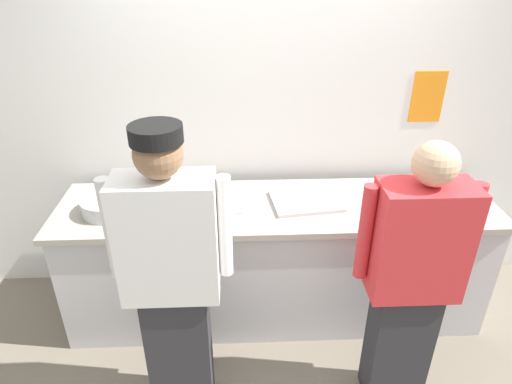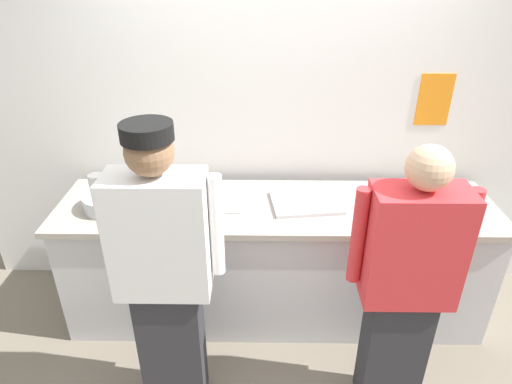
{
  "view_description": "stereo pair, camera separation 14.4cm",
  "coord_description": "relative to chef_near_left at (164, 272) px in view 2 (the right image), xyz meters",
  "views": [
    {
      "loc": [
        -0.25,
        -2.13,
        2.35
      ],
      "look_at": [
        -0.14,
        0.42,
        0.97
      ],
      "focal_mm": 31.21,
      "sensor_mm": 36.0,
      "label": 1
    },
    {
      "loc": [
        -0.1,
        -2.13,
        2.35
      ],
      "look_at": [
        -0.14,
        0.42,
        0.97
      ],
      "focal_mm": 31.21,
      "sensor_mm": 36.0,
      "label": 2
    }
  ],
  "objects": [
    {
      "name": "ground_plane",
      "position": [
        0.59,
        0.35,
        -0.92
      ],
      "size": [
        9.0,
        9.0,
        0.0
      ],
      "primitive_type": "plane",
      "color": "slate"
    },
    {
      "name": "wall_back",
      "position": [
        0.59,
        1.21,
        0.55
      ],
      "size": [
        4.48,
        0.11,
        2.93
      ],
      "color": "white",
      "rests_on": "ground"
    },
    {
      "name": "prep_counter",
      "position": [
        0.59,
        0.72,
        -0.47
      ],
      "size": [
        2.86,
        0.71,
        0.9
      ],
      "color": "silver",
      "rests_on": "ground"
    },
    {
      "name": "chef_near_left",
      "position": [
        0.0,
        0.0,
        0.0
      ],
      "size": [
        0.62,
        0.24,
        1.71
      ],
      "color": "#2D2D33",
      "rests_on": "ground"
    },
    {
      "name": "chef_center",
      "position": [
        1.23,
        -0.0,
        -0.06
      ],
      "size": [
        0.6,
        0.24,
        1.62
      ],
      "color": "#2D2D33",
      "rests_on": "ground"
    },
    {
      "name": "plate_stack_front",
      "position": [
        1.52,
        0.79,
        0.02
      ],
      "size": [
        0.23,
        0.23,
        0.08
      ],
      "color": "white",
      "rests_on": "prep_counter"
    },
    {
      "name": "mixing_bowl_steel",
      "position": [
        -0.48,
        0.68,
        0.03
      ],
      "size": [
        0.33,
        0.33,
        0.1
      ],
      "primitive_type": "cylinder",
      "color": "#B7BABF",
      "rests_on": "prep_counter"
    },
    {
      "name": "sheet_tray",
      "position": [
        0.78,
        0.74,
        -0.01
      ],
      "size": [
        0.48,
        0.39,
        0.02
      ],
      "primitive_type": "cube",
      "rotation": [
        0.0,
        0.0,
        0.12
      ],
      "color": "#B7BABF",
      "rests_on": "prep_counter"
    },
    {
      "name": "squeeze_bottle_primary",
      "position": [
        -0.2,
        0.52,
        0.07
      ],
      "size": [
        0.06,
        0.06,
        0.19
      ],
      "color": "red",
      "rests_on": "prep_counter"
    },
    {
      "name": "ramekin_green_sauce",
      "position": [
        -0.33,
        0.91,
        0.01
      ],
      "size": [
        0.09,
        0.09,
        0.05
      ],
      "color": "white",
      "rests_on": "prep_counter"
    },
    {
      "name": "ramekin_red_sauce",
      "position": [
        1.3,
        0.61,
        0.01
      ],
      "size": [
        0.1,
        0.1,
        0.05
      ],
      "color": "white",
      "rests_on": "prep_counter"
    },
    {
      "name": "ramekin_orange_sauce",
      "position": [
        0.02,
        0.82,
        0.0
      ],
      "size": [
        0.09,
        0.09,
        0.04
      ],
      "color": "white",
      "rests_on": "prep_counter"
    },
    {
      "name": "chefs_knife",
      "position": [
        0.2,
        0.63,
        -0.01
      ],
      "size": [
        0.28,
        0.03,
        0.02
      ],
      "color": "#B7BABF",
      "rests_on": "prep_counter"
    }
  ]
}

